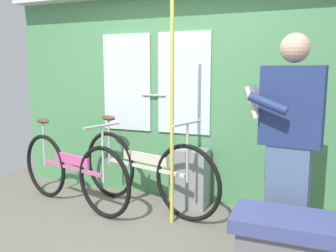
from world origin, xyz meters
TOP-DOWN VIEW (x-y plane):
  - ground_plane at (0.00, 0.00)m, footprint 5.03×3.92m
  - train_door_wall at (-0.01, 1.15)m, footprint 4.03×0.28m
  - bicycle_near_door at (-0.88, 0.46)m, footprint 1.66×0.60m
  - bicycle_leaning_behind at (-0.15, 0.72)m, footprint 1.78×0.64m
  - passenger_reading_newspaper at (1.30, 0.42)m, footprint 0.60×0.53m
  - trash_bin_by_wall at (0.29, 0.94)m, footprint 0.38×0.28m
  - handrail_pole at (0.27, 0.46)m, footprint 0.04×0.04m
  - bench_seat_corner at (1.31, -0.07)m, footprint 0.70×0.44m

SIDE VIEW (x-z plane):
  - ground_plane at x=0.00m, z-range -0.04..0.00m
  - bench_seat_corner at x=1.31m, z-range 0.02..0.47m
  - trash_bin_by_wall at x=0.29m, z-range 0.00..0.62m
  - bicycle_near_door at x=-0.88m, z-range -0.08..0.85m
  - bicycle_leaning_behind at x=-0.15m, z-range -0.08..0.89m
  - passenger_reading_newspaper at x=1.30m, z-range 0.05..1.78m
  - handrail_pole at x=0.27m, z-range 0.00..2.25m
  - train_door_wall at x=-0.01m, z-range 0.05..2.34m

